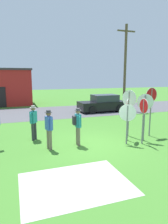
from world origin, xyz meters
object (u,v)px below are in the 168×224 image
stop_sign_leaning_right (151,103)px  stop_sign_nearest (127,117)px  utility_pole (125,66)px  stop_sign_rear_left (145,109)px  person_near_signs (34,121)px  stop_sign_leaning_left (143,113)px  parked_car_on_street (103,104)px  stop_sign_low_front (128,112)px  person_in_blue (78,124)px  stop_sign_tallest (129,104)px  person_holding_notes (49,127)px

stop_sign_leaning_right → stop_sign_nearest: size_ratio=1.37×
utility_pole → stop_sign_rear_left: 9.83m
stop_sign_nearest → stop_sign_rear_left: bearing=8.2°
utility_pole → person_near_signs: 11.72m
stop_sign_leaning_left → stop_sign_leaning_right: bearing=39.8°
parked_car_on_street → stop_sign_low_front: stop_sign_low_front is taller
stop_sign_rear_left → person_in_blue: 3.37m
stop_sign_leaning_right → stop_sign_leaning_left: bearing=-140.2°
stop_sign_low_front → stop_sign_nearest: 0.57m
stop_sign_tallest → stop_sign_low_front: bearing=-125.0°
stop_sign_low_front → stop_sign_leaning_right: size_ratio=0.81×
person_near_signs → stop_sign_low_front: bearing=-20.3°
person_near_signs → person_holding_notes: size_ratio=1.00×
utility_pole → stop_sign_leaning_right: (-3.20, -8.08, -2.30)m
stop_sign_leaning_right → person_in_blue: 4.15m
stop_sign_leaning_right → stop_sign_rear_left: bearing=-144.5°
stop_sign_leaning_right → stop_sign_leaning_left: size_ratio=1.20×
stop_sign_low_front → stop_sign_leaning_right: 1.59m
person_in_blue → stop_sign_leaning_right: bearing=1.8°
stop_sign_leaning_left → stop_sign_rear_left: bearing=47.9°
stop_sign_leaning_right → parked_car_on_street: bearing=83.7°
utility_pole → stop_sign_leaning_left: 10.35m
stop_sign_rear_left → stop_sign_tallest: 1.01m
stop_sign_rear_left → person_in_blue: (-3.29, 0.43, -0.59)m
stop_sign_tallest → person_near_signs: 4.96m
stop_sign_tallest → person_holding_notes: (-4.32, -0.60, -0.72)m
stop_sign_nearest → person_in_blue: size_ratio=1.09×
stop_sign_leaning_left → stop_sign_tallest: 1.37m
stop_sign_leaning_left → person_near_signs: size_ratio=1.24×
stop_sign_rear_left → person_holding_notes: stop_sign_rear_left is taller
stop_sign_leaning_right → person_in_blue: size_ratio=1.49×
stop_sign_leaning_left → stop_sign_low_front: bearing=119.6°
stop_sign_leaning_right → person_holding_notes: stop_sign_leaning_right is taller
parked_car_on_street → person_holding_notes: person_holding_notes is taller
person_holding_notes → stop_sign_tallest: bearing=7.9°
stop_sign_leaning_right → stop_sign_nearest: (-1.84, -0.71, -0.49)m
stop_sign_leaning_right → person_in_blue: bearing=-178.2°
stop_sign_rear_left → stop_sign_tallest: (-0.28, 0.96, 0.11)m
stop_sign_low_front → stop_sign_leaning_right: bearing=9.5°
parked_car_on_street → stop_sign_rear_left: size_ratio=1.86×
parked_car_on_street → person_near_signs: 9.33m
parked_car_on_street → person_near_signs: bearing=-136.3°
stop_sign_low_front → person_near_signs: 4.67m
stop_sign_leaning_left → stop_sign_tallest: bearing=87.3°
stop_sign_rear_left → stop_sign_leaning_right: 0.98m
stop_sign_tallest → stop_sign_leaning_left: bearing=-92.7°
stop_sign_low_front → person_in_blue: size_ratio=1.21×
stop_sign_tallest → person_in_blue: 3.13m
stop_sign_leaning_right → stop_sign_leaning_left: (-1.14, -0.95, -0.31)m
person_holding_notes → person_in_blue: bearing=3.2°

